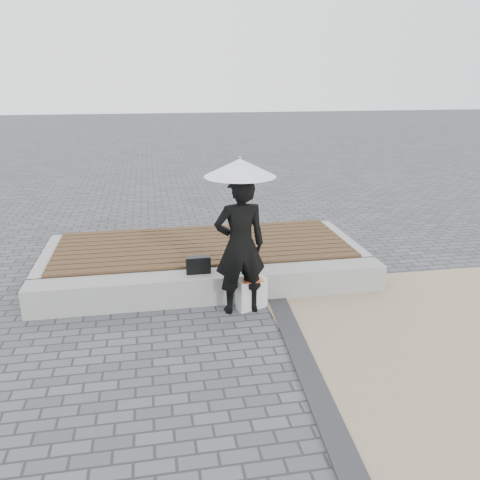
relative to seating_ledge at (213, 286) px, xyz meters
name	(u,v)px	position (x,y,z in m)	size (l,w,h in m)	color
ground	(231,359)	(0.00, -1.60, -0.20)	(80.00, 80.00, 0.00)	#515156
edging_band	(310,376)	(0.75, -2.10, -0.18)	(0.25, 5.20, 0.04)	#2E2E30
seating_ledge	(213,286)	(0.00, 0.00, 0.00)	(5.00, 0.45, 0.40)	gray
timber_platform	(203,257)	(0.00, 1.20, 0.00)	(5.00, 2.00, 0.40)	#ABABA5
timber_decking	(203,244)	(0.00, 1.20, 0.22)	(4.60, 2.00, 0.04)	brown
woman	(240,246)	(0.31, -0.42, 0.72)	(0.67, 0.44, 1.85)	black
parasol	(240,168)	(0.31, -0.42, 1.73)	(0.90, 0.90, 1.14)	#ADACB1
handbag	(198,265)	(-0.19, 0.03, 0.32)	(0.34, 0.12, 0.24)	black
canvas_tote	(251,294)	(0.48, -0.38, 0.01)	(0.41, 0.17, 0.43)	silver
magazine	(252,280)	(0.48, -0.43, 0.23)	(0.26, 0.19, 0.01)	#F82643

